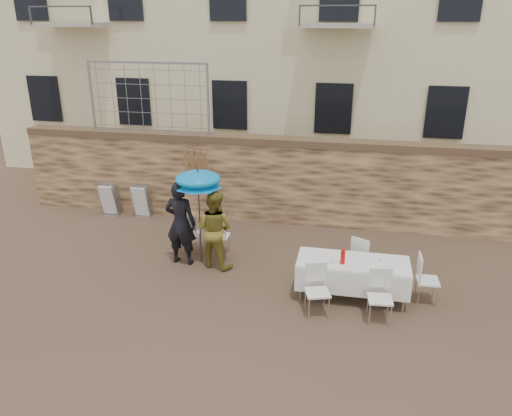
% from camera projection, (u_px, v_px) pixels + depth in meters
% --- Properties ---
extents(ground, '(80.00, 80.00, 0.00)m').
position_uv_depth(ground, '(209.00, 324.00, 8.86)').
color(ground, brown).
rests_on(ground, ground).
extents(stone_wall, '(13.00, 0.50, 2.20)m').
position_uv_depth(stone_wall, '(262.00, 180.00, 13.03)').
color(stone_wall, '#906C48').
rests_on(stone_wall, ground).
extents(chain_link_fence, '(3.20, 0.06, 1.80)m').
position_uv_depth(chain_link_fence, '(149.00, 99.00, 12.86)').
color(chain_link_fence, gray).
rests_on(chain_link_fence, stone_wall).
extents(man_suit, '(0.72, 0.50, 1.88)m').
position_uv_depth(man_suit, '(181.00, 223.00, 10.72)').
color(man_suit, black).
rests_on(man_suit, ground).
extents(woman_dress, '(0.98, 0.85, 1.73)m').
position_uv_depth(woman_dress, '(214.00, 229.00, 10.61)').
color(woman_dress, '#AA9A33').
rests_on(woman_dress, ground).
extents(umbrella, '(1.00, 1.00, 1.98)m').
position_uv_depth(umbrella, '(198.00, 182.00, 10.40)').
color(umbrella, '#3F3F44').
rests_on(umbrella, ground).
extents(couple_chair_left, '(0.53, 0.53, 0.96)m').
position_uv_depth(couple_chair_left, '(190.00, 232.00, 11.39)').
color(couple_chair_left, white).
rests_on(couple_chair_left, ground).
extents(couple_chair_right, '(0.49, 0.49, 0.96)m').
position_uv_depth(couple_chair_right, '(219.00, 235.00, 11.26)').
color(couple_chair_right, white).
rests_on(couple_chair_right, ground).
extents(banquet_table, '(2.10, 0.85, 0.78)m').
position_uv_depth(banquet_table, '(353.00, 263.00, 9.45)').
color(banquet_table, white).
rests_on(banquet_table, ground).
extents(soda_bottle, '(0.09, 0.09, 0.26)m').
position_uv_depth(soda_bottle, '(343.00, 257.00, 9.29)').
color(soda_bottle, red).
rests_on(soda_bottle, banquet_table).
extents(table_chair_front_left, '(0.60, 0.60, 0.96)m').
position_uv_depth(table_chair_front_left, '(318.00, 291.00, 8.96)').
color(table_chair_front_left, white).
rests_on(table_chair_front_left, ground).
extents(table_chair_front_right, '(0.52, 0.52, 0.96)m').
position_uv_depth(table_chair_front_right, '(380.00, 298.00, 8.76)').
color(table_chair_front_right, white).
rests_on(table_chair_front_right, ground).
extents(table_chair_back, '(0.65, 0.65, 0.96)m').
position_uv_depth(table_chair_back, '(363.00, 257.00, 10.23)').
color(table_chair_back, white).
rests_on(table_chair_back, ground).
extents(table_chair_side, '(0.50, 0.50, 0.96)m').
position_uv_depth(table_chair_side, '(428.00, 279.00, 9.37)').
color(table_chair_side, white).
rests_on(table_chair_side, ground).
extents(chair_stack_left, '(0.46, 0.47, 0.92)m').
position_uv_depth(chair_stack_left, '(113.00, 197.00, 13.68)').
color(chair_stack_left, white).
rests_on(chair_stack_left, ground).
extents(chair_stack_right, '(0.46, 0.40, 0.92)m').
position_uv_depth(chair_stack_right, '(144.00, 199.00, 13.52)').
color(chair_stack_right, white).
rests_on(chair_stack_right, ground).
extents(wood_planks, '(0.70, 0.20, 2.00)m').
position_uv_depth(wood_planks, '(200.00, 183.00, 13.09)').
color(wood_planks, '#A37749').
rests_on(wood_planks, ground).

